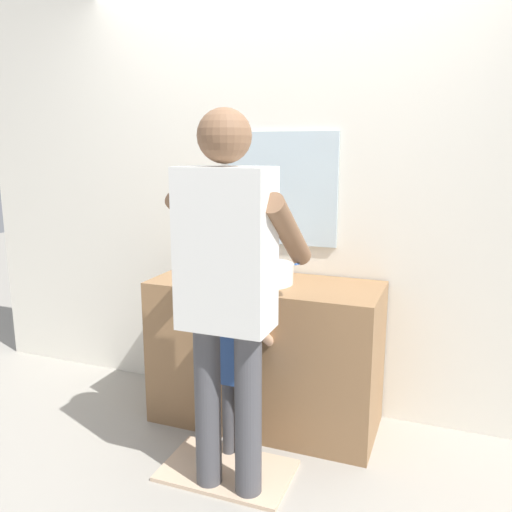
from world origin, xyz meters
TOP-DOWN VIEW (x-y plane):
  - ground_plane at (0.00, 0.00)m, footprint 14.00×14.00m
  - back_wall at (0.00, 0.62)m, footprint 4.40×0.10m
  - vanity_cabinet at (0.00, 0.30)m, footprint 1.29×0.54m
  - sink_basin at (0.00, 0.28)m, footprint 0.32×0.32m
  - faucet at (0.00, 0.48)m, footprint 0.18×0.14m
  - toothbrush_cup at (-0.40, 0.29)m, footprint 0.07×0.07m
  - bath_mat at (0.00, -0.25)m, footprint 0.64×0.40m
  - child_toddler at (0.00, -0.10)m, footprint 0.28×0.28m
  - adult_parent at (0.06, -0.35)m, footprint 0.54×0.57m

SIDE VIEW (x-z plane):
  - ground_plane at x=0.00m, z-range 0.00..0.00m
  - bath_mat at x=0.00m, z-range 0.00..0.02m
  - vanity_cabinet at x=0.00m, z-range 0.00..0.84m
  - child_toddler at x=0.00m, z-range 0.09..1.01m
  - toothbrush_cup at x=-0.40m, z-range 0.80..1.00m
  - sink_basin at x=0.00m, z-range 0.85..0.96m
  - faucet at x=0.00m, z-range 0.84..1.02m
  - adult_parent at x=0.06m, z-range 0.18..1.92m
  - back_wall at x=0.00m, z-range 0.00..2.70m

